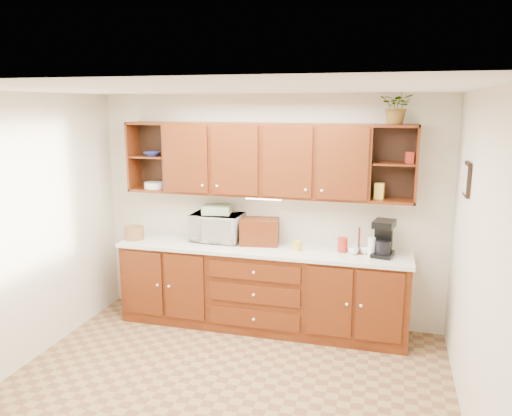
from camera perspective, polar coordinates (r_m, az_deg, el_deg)
The scene contains 26 objects.
floor at distance 4.65m, azimuth -4.19°, elevation -20.59°, with size 4.00×4.00×0.00m, color olive.
ceiling at distance 3.93m, azimuth -4.77°, elevation 13.40°, with size 4.00×4.00×0.00m, color white.
back_wall at distance 5.73m, azimuth 1.38°, elevation -0.18°, with size 4.00×4.00×0.00m, color beige.
left_wall at distance 5.11m, azimuth -26.12°, elevation -2.87°, with size 3.50×3.50×0.00m, color beige.
right_wall at distance 3.94m, azimuth 24.34°, elevation -6.82°, with size 3.50×3.50×0.00m, color beige.
base_cabinets at distance 5.69m, azimuth 0.61°, elevation -9.19°, with size 3.20×0.60×0.90m, color #3B1606.
countertop at distance 5.53m, azimuth 0.59°, elevation -4.68°, with size 3.24×0.64×0.04m, color silver.
upper_cabinets at distance 5.48m, azimuth 1.11°, elevation 5.55°, with size 3.20×0.33×0.80m.
undercabinet_light at distance 5.49m, azimuth 0.86°, elevation 1.11°, with size 0.40×0.05×0.03m, color white.
framed_picture at distance 4.69m, azimuth 22.99°, elevation 3.04°, with size 0.03×0.24×0.30m, color black.
wicker_basket at distance 6.00m, azimuth -13.76°, elevation -2.78°, with size 0.23×0.23×0.15m, color olive.
microwave at distance 5.76m, azimuth -4.46°, elevation -2.20°, with size 0.57×0.39×0.32m, color beige.
towel_stack at distance 5.72m, azimuth -4.49°, elevation -0.19°, with size 0.31×0.23×0.09m, color #D9E069.
wine_bottle at distance 5.81m, azimuth -5.58°, elevation -2.33°, with size 0.06×0.06×0.27m, color black.
woven_tray at distance 5.85m, azimuth -3.05°, elevation -3.50°, with size 0.35×0.35×0.02m, color olive.
bread_box at distance 5.59m, azimuth 0.43°, elevation -2.71°, with size 0.42×0.26×0.30m, color #3B1606.
mug_tree at distance 5.40m, azimuth 11.63°, elevation -4.63°, with size 0.24×0.25×0.28m.
canister_red at distance 5.41m, azimuth 9.86°, elevation -4.17°, with size 0.10×0.10×0.16m, color #AA2718.
canister_white at distance 5.33m, azimuth 13.05°, elevation -4.33°, with size 0.08×0.08×0.19m, color white.
canister_yellow at distance 5.40m, azimuth 4.72°, elevation -4.32°, with size 0.09×0.09×0.10m, color gold.
coffee_maker at distance 5.34m, azimuth 14.36°, elevation -3.40°, with size 0.25×0.30×0.38m.
bowl_stack at distance 5.94m, azimuth -11.76°, elevation 6.08°, with size 0.19×0.19×0.05m, color navy.
plate_stack at distance 5.99m, azimuth -11.56°, elevation 2.58°, with size 0.23×0.23×0.07m, color white.
pantry_box_yellow at distance 5.33m, azimuth 13.92°, elevation 1.90°, with size 0.09×0.07×0.17m, color gold.
pantry_box_red at distance 5.30m, azimuth 17.13°, elevation 5.53°, with size 0.08×0.07×0.11m, color #AA2718.
potted_plant at distance 5.23m, azimuth 15.88°, elevation 11.16°, with size 0.32×0.28×0.36m, color #999999.
Camera 1 is at (1.33, -3.70, 2.48)m, focal length 35.00 mm.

